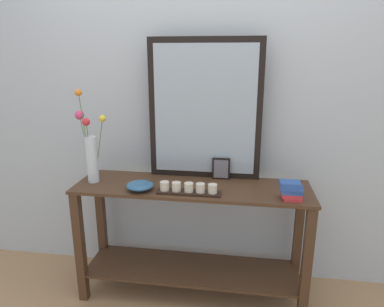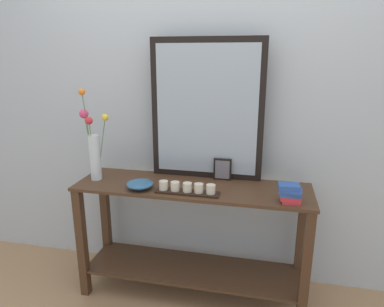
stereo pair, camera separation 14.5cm
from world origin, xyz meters
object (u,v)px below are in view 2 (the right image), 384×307
object	(u,v)px
tall_vase_left	(93,147)
book_stack	(290,193)
picture_frame_small	(222,169)
candle_tray	(187,189)
console_table	(192,230)
decorative_bowl	(140,184)
mirror_leaning	(207,110)

from	to	relation	value
tall_vase_left	book_stack	size ratio (longest dim) A/B	4.42
picture_frame_small	book_stack	distance (m)	0.51
candle_tray	console_table	bearing A→B (deg)	88.61
picture_frame_small	candle_tray	bearing A→B (deg)	-122.62
tall_vase_left	candle_tray	size ratio (longest dim) A/B	1.56
picture_frame_small	decorative_bowl	size ratio (longest dim) A/B	0.88
console_table	picture_frame_small	bearing A→B (deg)	40.43
console_table	tall_vase_left	xyz separation A→B (m)	(-0.67, -0.02, 0.54)
mirror_leaning	picture_frame_small	xyz separation A→B (m)	(0.12, -0.04, -0.39)
console_table	tall_vase_left	size ratio (longest dim) A/B	2.49
mirror_leaning	candle_tray	distance (m)	0.54
picture_frame_small	book_stack	world-z (taller)	picture_frame_small
tall_vase_left	candle_tray	distance (m)	0.70
picture_frame_small	console_table	bearing A→B (deg)	-139.57
picture_frame_small	book_stack	xyz separation A→B (m)	(0.43, -0.28, -0.02)
mirror_leaning	book_stack	world-z (taller)	mirror_leaning
console_table	candle_tray	xyz separation A→B (m)	(-0.00, -0.13, 0.35)
console_table	book_stack	distance (m)	0.72
tall_vase_left	console_table	bearing A→B (deg)	1.37
tall_vase_left	book_stack	bearing A→B (deg)	-5.19
tall_vase_left	candle_tray	xyz separation A→B (m)	(0.67, -0.11, -0.20)
mirror_leaning	decorative_bowl	distance (m)	0.65
candle_tray	decorative_bowl	xyz separation A→B (m)	(-0.31, 0.01, 0.00)
mirror_leaning	candle_tray	world-z (taller)	mirror_leaning
mirror_leaning	tall_vase_left	xyz separation A→B (m)	(-0.73, -0.20, -0.24)
decorative_bowl	book_stack	world-z (taller)	book_stack
mirror_leaning	book_stack	size ratio (longest dim) A/B	6.70
console_table	candle_tray	world-z (taller)	candle_tray
console_table	mirror_leaning	xyz separation A→B (m)	(0.06, 0.19, 0.78)
candle_tray	picture_frame_small	world-z (taller)	picture_frame_small
candle_tray	book_stack	xyz separation A→B (m)	(0.61, -0.00, 0.03)
tall_vase_left	picture_frame_small	distance (m)	0.87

